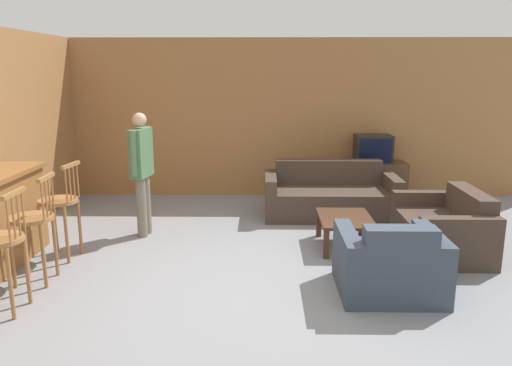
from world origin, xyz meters
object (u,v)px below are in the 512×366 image
armchair_near (390,265)px  coffee_table (345,222)px  bar_chair_far (60,207)px  tv_unit (371,181)px  person_by_window (142,167)px  bar_chair_near (0,247)px  loveseat_right (444,229)px  couch_far (330,196)px  bar_chair_mid (33,225)px  tv (373,149)px

armchair_near → coffee_table: 1.29m
bar_chair_far → coffee_table: (3.26, 0.41, -0.28)m
tv_unit → person_by_window: 3.82m
bar_chair_near → bar_chair_far: size_ratio=1.00×
loveseat_right → coffee_table: size_ratio=1.53×
tv_unit → couch_far: bearing=-131.7°
loveseat_right → bar_chair_mid: bearing=-168.2°
coffee_table → couch_far: bearing=90.2°
bar_chair_far → coffee_table: size_ratio=1.29×
bar_chair_near → tv_unit: (4.04, 3.94, -0.28)m
bar_chair_mid → bar_chair_far: bearing=90.0°
tv_unit → bar_chair_near: bearing=-135.7°
bar_chair_near → loveseat_right: (4.39, 1.55, -0.32)m
bar_chair_near → loveseat_right: bearing=19.5°
person_by_window → tv: bearing=29.0°
tv → person_by_window: 3.78m
bar_chair_near → couch_far: bearing=43.3°
couch_far → tv: 1.31m
bar_chair_mid → tv: bar_chair_mid is taller
bar_chair_far → tv_unit: bearing=33.3°
loveseat_right → tv: 2.48m
couch_far → person_by_window: (-2.52, -0.96, 0.62)m
bar_chair_far → armchair_near: (3.48, -0.87, -0.32)m
tv → bar_chair_near: bearing=-135.7°
bar_chair_mid → couch_far: size_ratio=0.58×
bar_chair_mid → person_by_window: 1.68m
bar_chair_mid → bar_chair_far: (-0.00, 0.66, 0.00)m
bar_chair_far → loveseat_right: 4.41m
loveseat_right → tv: bearing=98.4°
couch_far → tv_unit: (0.78, 0.88, 0.04)m
bar_chair_mid → person_by_window: person_by_window is taller
tv → armchair_near: bearing=-99.0°
bar_chair_near → bar_chair_mid: same height
armchair_near → coffee_table: armchair_near is taller
armchair_near → tv_unit: armchair_near is taller
tv → person_by_window: size_ratio=0.36×
armchair_near → bar_chair_far: bearing=166.0°
person_by_window → bar_chair_near: bearing=-109.3°
coffee_table → tv_unit: bearing=70.8°
tv → coffee_table: bearing=-109.2°
couch_far → bar_chair_near: bearing=-136.7°
armchair_near → person_by_window: bearing=148.5°
bar_chair_mid → coffee_table: 3.44m
tv → bar_chair_mid: bearing=-140.7°
armchair_near → loveseat_right: (0.91, 1.13, -0.00)m
bar_chair_near → coffee_table: bearing=27.5°
loveseat_right → tv_unit: size_ratio=1.20×
coffee_table → tv: tv is taller
tv_unit → tv: tv is taller
tv_unit → person_by_window: bearing=-150.9°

